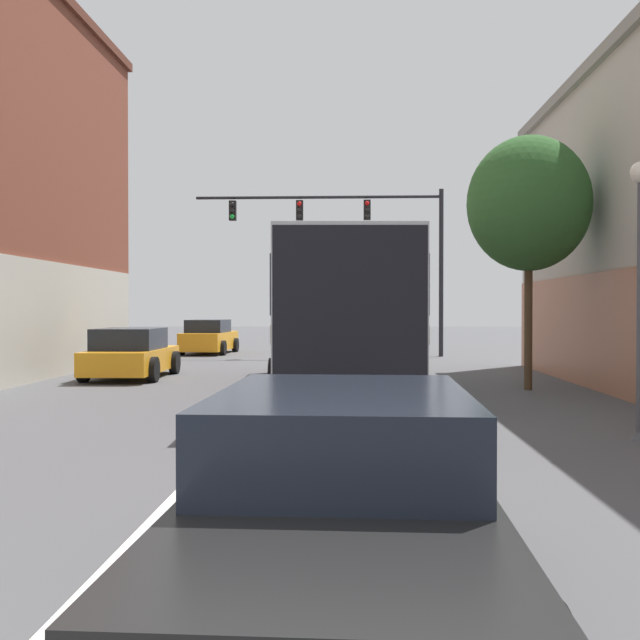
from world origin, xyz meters
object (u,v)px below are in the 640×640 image
parked_car_left_mid (131,354)px  bus (340,312)px  hatchback_foreground (342,507)px  street_lamp (640,278)px  street_tree_near (529,204)px  parked_car_left_near (209,337)px  traffic_signal_gantry (358,231)px

parked_car_left_mid → bus: bearing=-118.9°
hatchback_foreground → street_lamp: bearing=-32.4°
parked_car_left_mid → street_lamp: (10.22, -9.40, 1.68)m
bus → street_lamp: (4.41, -6.35, 0.51)m
bus → parked_car_left_mid: bearing=59.8°
bus → street_tree_near: size_ratio=1.96×
street_lamp → bus: bearing=124.8°
street_tree_near → parked_car_left_near: bearing=126.3°
hatchback_foreground → parked_car_left_near: 27.70m
parked_car_left_near → street_lamp: bearing=-151.2°
bus → parked_car_left_mid: bus is taller
hatchback_foreground → traffic_signal_gantry: (0.28, 25.43, 4.40)m
hatchback_foreground → traffic_signal_gantry: traffic_signal_gantry is taller
parked_car_left_near → street_tree_near: (10.25, -13.96, 3.68)m
hatchback_foreground → parked_car_left_near: parked_car_left_near is taller
parked_car_left_near → traffic_signal_gantry: size_ratio=0.42×
parked_car_left_near → bus: bearing=-155.4°
traffic_signal_gantry → parked_car_left_near: bearing=165.8°
bus → hatchback_foreground: bearing=178.6°
hatchback_foreground → street_tree_near: bearing=-16.3°
hatchback_foreground → traffic_signal_gantry: bearing=0.9°
hatchback_foreground → street_tree_near: size_ratio=0.77×
parked_car_left_mid → traffic_signal_gantry: size_ratio=0.42×
bus → parked_car_left_near: size_ratio=2.77×
street_tree_near → traffic_signal_gantry: bearing=107.6°
street_tree_near → bus: bearing=-173.9°
parked_car_left_mid → street_tree_near: (10.22, -2.58, 3.71)m
traffic_signal_gantry → street_lamp: (3.92, -19.18, -2.71)m
bus → parked_car_left_near: bearing=19.6°
parked_car_left_mid → traffic_signal_gantry: traffic_signal_gantry is taller
parked_car_left_near → hatchback_foreground: bearing=-164.8°
street_lamp → hatchback_foreground: bearing=-123.9°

